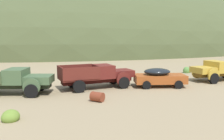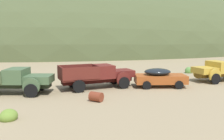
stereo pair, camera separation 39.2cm
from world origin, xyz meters
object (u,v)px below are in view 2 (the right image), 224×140
(truck_oxblood, at_px, (102,75))
(car_oxide_orange, at_px, (162,77))
(truck_weathered_green, at_px, (16,80))
(oil_drum_tipped, at_px, (96,97))
(truck_faded_yellow, at_px, (219,71))

(truck_oxblood, relative_size, car_oxide_orange, 1.32)
(truck_weathered_green, relative_size, oil_drum_tipped, 6.37)
(truck_oxblood, height_order, truck_faded_yellow, truck_oxblood)
(oil_drum_tipped, bearing_deg, truck_weathered_green, 143.76)
(truck_weathered_green, distance_m, oil_drum_tipped, 6.46)
(car_oxide_orange, xyz_separation_m, oil_drum_tipped, (-6.30, -2.98, -0.50))
(truck_oxblood, distance_m, oil_drum_tipped, 4.41)
(oil_drum_tipped, bearing_deg, truck_faded_yellow, 16.91)
(car_oxide_orange, relative_size, oil_drum_tipped, 4.59)
(truck_weathered_green, relative_size, truck_oxblood, 1.05)
(car_oxide_orange, bearing_deg, truck_oxblood, -178.95)
(car_oxide_orange, distance_m, truck_faded_yellow, 6.44)
(truck_weathered_green, height_order, car_oxide_orange, truck_weathered_green)
(truck_faded_yellow, distance_m, oil_drum_tipped, 13.27)
(truck_oxblood, relative_size, truck_faded_yellow, 1.05)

